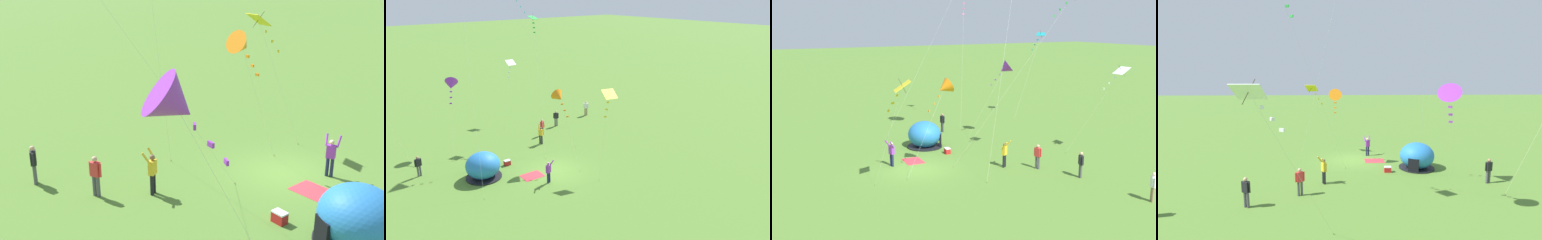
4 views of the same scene
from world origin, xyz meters
The scene contains 11 objects.
ground_plane centered at (0.00, 0.00, 0.00)m, with size 300.00×300.00×0.00m, color #517A2D.
popup_tent centered at (-5.00, 2.74, 1.00)m, with size 2.81×2.81×2.10m.
picnic_blanket centered at (-1.93, 0.50, 0.01)m, with size 1.70×1.30×0.01m, color #CC333D.
cooler_box centered at (-2.47, 3.51, 0.22)m, with size 0.55×0.40×0.44m.
person_watching_sky centered at (6.47, 8.68, 0.96)m, with size 0.55×0.38×1.72m.
person_flying_kite centered at (-1.54, -1.26, 1.00)m, with size 0.70×0.59×1.89m.
person_with_toddler centered at (3.74, 7.33, 0.96)m, with size 0.56×0.36×1.72m.
person_arms_raised centered at (2.36, 5.54, 1.00)m, with size 0.65×0.72×1.89m.
kite_purple centered at (-4.18, 9.78, 6.05)m, with size 2.44×3.60×6.76m.
kite_orange centered at (1.51, 1.39, 5.73)m, with size 1.03×3.30×6.37m.
kite_yellow centered at (3.60, -2.34, 6.17)m, with size 2.70×1.78×6.78m.
Camera 1 is at (-10.91, 15.40, 8.59)m, focal length 42.00 mm.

